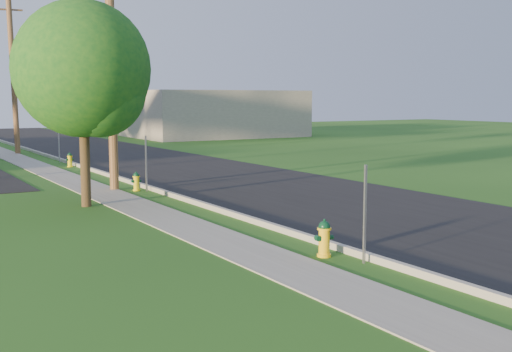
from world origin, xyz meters
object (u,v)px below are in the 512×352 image
at_px(utility_pole_far, 13,73).
at_px(tree_verge, 86,74).
at_px(hydrant_mid, 136,181).
at_px(utility_pole_mid, 111,52).
at_px(hydrant_near, 324,238).
at_px(hydrant_far, 70,160).

distance_m(utility_pole_far, tree_verge, 21.23).
relative_size(utility_pole_far, tree_verge, 1.52).
bearing_deg(hydrant_mid, tree_verge, -134.50).
bearing_deg(utility_pole_far, utility_pole_mid, -90.00).
height_order(utility_pole_mid, hydrant_near, utility_pole_mid).
distance_m(hydrant_mid, hydrant_far, 9.43).
height_order(tree_verge, hydrant_mid, tree_verge).
distance_m(utility_pole_far, hydrant_mid, 19.20).
bearing_deg(hydrant_mid, utility_pole_mid, 131.92).
bearing_deg(hydrant_mid, utility_pole_far, 91.82).
bearing_deg(hydrant_far, hydrant_mid, -90.86).
bearing_deg(hydrant_near, utility_pole_mid, 92.40).
xyz_separation_m(tree_verge, hydrant_near, (2.33, -8.81, -3.64)).
distance_m(utility_pole_far, hydrant_far, 10.28).
xyz_separation_m(utility_pole_far, hydrant_mid, (0.59, -18.66, -4.46)).
xyz_separation_m(utility_pole_far, hydrant_far, (0.74, -9.23, -4.45)).
relative_size(hydrant_near, hydrant_far, 1.12).
xyz_separation_m(tree_verge, hydrant_mid, (2.43, 2.47, -3.69)).
bearing_deg(hydrant_far, hydrant_near, -90.66).
height_order(utility_pole_mid, hydrant_mid, utility_pole_mid).
bearing_deg(tree_verge, hydrant_far, 77.82).
relative_size(utility_pole_mid, utility_pole_far, 1.03).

